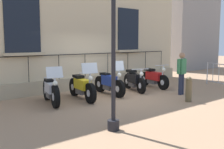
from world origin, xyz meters
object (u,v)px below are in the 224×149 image
motorcycle_yellow (82,87)px  motorcycle_blue (109,83)px  lamppost (113,17)px  pedestrian_standing (182,71)px  motorcycle_black (134,80)px  crowd_barrier (222,74)px  motorcycle_silver (51,91)px  bollard (189,89)px  motorcycle_red (154,78)px

motorcycle_yellow → motorcycle_blue: motorcycle_yellow is taller
lamppost → pedestrian_standing: lamppost is taller
motorcycle_blue → motorcycle_black: bearing=87.9°
motorcycle_yellow → crowd_barrier: bearing=73.9°
pedestrian_standing → motorcycle_yellow: bearing=-116.7°
crowd_barrier → pedestrian_standing: bearing=-92.0°
motorcycle_yellow → motorcycle_black: 2.59m
motorcycle_yellow → motorcycle_black: motorcycle_yellow is taller
motorcycle_silver → motorcycle_blue: bearing=88.5°
lamppost → pedestrian_standing: 5.27m
pedestrian_standing → motorcycle_black: bearing=-153.6°
motorcycle_blue → motorcycle_black: motorcycle_blue is taller
bollard → crowd_barrier: bearing=102.3°
lamppost → crowd_barrier: size_ratio=2.34×
bollard → motorcycle_blue: bearing=-154.3°
motorcycle_yellow → motorcycle_red: (0.01, 3.81, -0.01)m
motorcycle_silver → pedestrian_standing: size_ratio=1.19×
motorcycle_black → bollard: bearing=-0.3°
motorcycle_yellow → crowd_barrier: 6.62m
motorcycle_red → bollard: (2.65, -1.24, -0.00)m
motorcycle_silver → motorcycle_yellow: bearing=85.4°
lamppost → bollard: 4.49m
pedestrian_standing → motorcycle_silver: bearing=-111.6°
lamppost → bollard: size_ratio=5.04×
motorcycle_yellow → lamppost: 4.13m
motorcycle_black → crowd_barrier: 4.19m
motorcycle_blue → motorcycle_yellow: bearing=-88.6°
lamppost → motorcycle_black: bearing=129.8°
motorcycle_red → lamppost: 6.45m
crowd_barrier → bollard: size_ratio=2.16×
lamppost → bollard: bearing=99.0°
crowd_barrier → pedestrian_standing: (-0.10, -2.92, 0.35)m
motorcycle_black → lamppost: size_ratio=0.42×
motorcycle_black → crowd_barrier: crowd_barrier is taller
lamppost → crowd_barrier: (-1.44, 7.68, -2.03)m
motorcycle_black → motorcycle_red: 1.22m
motorcycle_silver → motorcycle_black: bearing=88.3°
motorcycle_yellow → pedestrian_standing: 3.88m
motorcycle_silver → crowd_barrier: size_ratio=1.04×
motorcycle_black → crowd_barrier: bearing=64.3°
pedestrian_standing → crowd_barrier: bearing=88.0°
motorcycle_red → crowd_barrier: 3.14m
motorcycle_silver → lamppost: size_ratio=0.45×
motorcycle_red → bollard: bearing=-25.0°
motorcycle_black → motorcycle_red: motorcycle_red is taller
motorcycle_silver → crowd_barrier: motorcycle_silver is taller
motorcycle_blue → crowd_barrier: size_ratio=1.07×
motorcycle_silver → motorcycle_black: 3.75m
motorcycle_blue → motorcycle_black: (0.05, 1.31, -0.00)m
motorcycle_blue → lamppost: bearing=-38.2°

